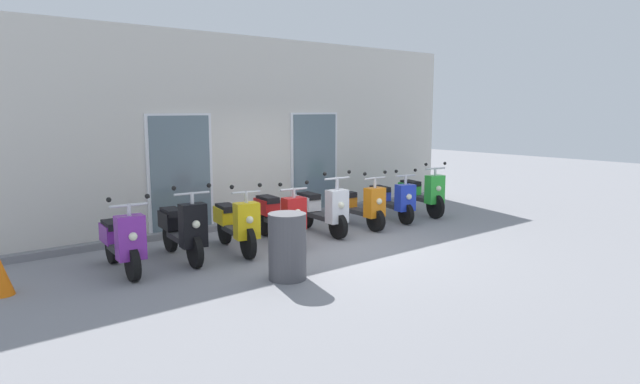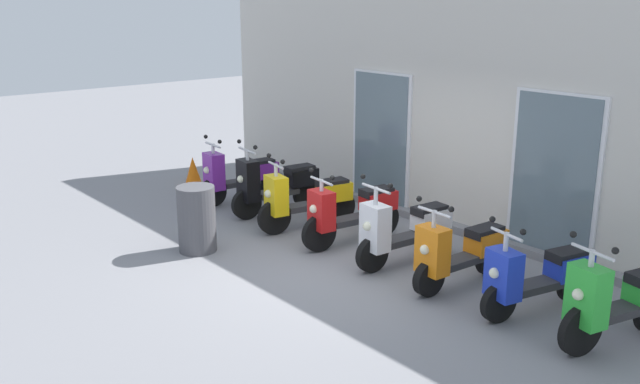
{
  "view_description": "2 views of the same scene",
  "coord_description": "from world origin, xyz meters",
  "px_view_note": "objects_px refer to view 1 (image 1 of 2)",
  "views": [
    {
      "loc": [
        -6.21,
        -7.12,
        2.39
      ],
      "look_at": [
        0.39,
        0.79,
        0.82
      ],
      "focal_mm": 30.91,
      "sensor_mm": 36.0,
      "label": 1
    },
    {
      "loc": [
        6.42,
        -5.65,
        3.49
      ],
      "look_at": [
        -0.76,
        0.4,
        0.81
      ],
      "focal_mm": 38.67,
      "sensor_mm": 36.0,
      "label": 2
    }
  ],
  "objects_px": {
    "trash_bin": "(287,246)",
    "scooter_black": "(182,229)",
    "scooter_yellow": "(236,223)",
    "scooter_green": "(422,193)",
    "scooter_blue": "(391,199)",
    "scooter_white": "(322,209)",
    "scooter_red": "(279,215)",
    "scooter_purple": "(122,241)",
    "scooter_orange": "(358,205)",
    "traffic_cone": "(0,276)"
  },
  "relations": [
    {
      "from": "scooter_orange",
      "to": "traffic_cone",
      "type": "relative_size",
      "value": 2.99
    },
    {
      "from": "scooter_purple",
      "to": "scooter_black",
      "type": "distance_m",
      "value": 0.99
    },
    {
      "from": "scooter_orange",
      "to": "trash_bin",
      "type": "bearing_deg",
      "value": -149.53
    },
    {
      "from": "scooter_purple",
      "to": "scooter_yellow",
      "type": "relative_size",
      "value": 0.95
    },
    {
      "from": "scooter_red",
      "to": "scooter_white",
      "type": "relative_size",
      "value": 1.04
    },
    {
      "from": "scooter_black",
      "to": "scooter_orange",
      "type": "height_order",
      "value": "scooter_black"
    },
    {
      "from": "scooter_black",
      "to": "scooter_blue",
      "type": "bearing_deg",
      "value": 0.74
    },
    {
      "from": "scooter_green",
      "to": "scooter_orange",
      "type": "bearing_deg",
      "value": -178.95
    },
    {
      "from": "scooter_purple",
      "to": "traffic_cone",
      "type": "relative_size",
      "value": 3.03
    },
    {
      "from": "scooter_blue",
      "to": "trash_bin",
      "type": "bearing_deg",
      "value": -155.31
    },
    {
      "from": "scooter_yellow",
      "to": "scooter_red",
      "type": "distance_m",
      "value": 0.95
    },
    {
      "from": "scooter_green",
      "to": "trash_bin",
      "type": "height_order",
      "value": "scooter_green"
    },
    {
      "from": "traffic_cone",
      "to": "trash_bin",
      "type": "bearing_deg",
      "value": -29.11
    },
    {
      "from": "scooter_red",
      "to": "scooter_purple",
      "type": "bearing_deg",
      "value": -179.22
    },
    {
      "from": "scooter_red",
      "to": "scooter_white",
      "type": "distance_m",
      "value": 1.01
    },
    {
      "from": "scooter_orange",
      "to": "scooter_green",
      "type": "xyz_separation_m",
      "value": [
        2.01,
        0.04,
        0.05
      ]
    },
    {
      "from": "scooter_white",
      "to": "scooter_purple",
      "type": "bearing_deg",
      "value": -179.15
    },
    {
      "from": "trash_bin",
      "to": "scooter_blue",
      "type": "bearing_deg",
      "value": 24.69
    },
    {
      "from": "scooter_red",
      "to": "trash_bin",
      "type": "height_order",
      "value": "scooter_red"
    },
    {
      "from": "trash_bin",
      "to": "scooter_purple",
      "type": "bearing_deg",
      "value": 132.54
    },
    {
      "from": "scooter_purple",
      "to": "scooter_white",
      "type": "bearing_deg",
      "value": 0.85
    },
    {
      "from": "scooter_orange",
      "to": "scooter_green",
      "type": "distance_m",
      "value": 2.01
    },
    {
      "from": "scooter_purple",
      "to": "scooter_yellow",
      "type": "xyz_separation_m",
      "value": [
        1.92,
        -0.03,
        0.01
      ]
    },
    {
      "from": "scooter_orange",
      "to": "traffic_cone",
      "type": "distance_m",
      "value": 6.43
    },
    {
      "from": "scooter_blue",
      "to": "scooter_yellow",
      "type": "bearing_deg",
      "value": -177.84
    },
    {
      "from": "scooter_yellow",
      "to": "trash_bin",
      "type": "height_order",
      "value": "scooter_yellow"
    },
    {
      "from": "scooter_blue",
      "to": "scooter_green",
      "type": "bearing_deg",
      "value": -2.14
    },
    {
      "from": "scooter_yellow",
      "to": "scooter_green",
      "type": "xyz_separation_m",
      "value": [
        4.94,
        0.11,
        0.01
      ]
    },
    {
      "from": "scooter_white",
      "to": "trash_bin",
      "type": "xyz_separation_m",
      "value": [
        -2.21,
        -1.88,
        -0.01
      ]
    },
    {
      "from": "scooter_purple",
      "to": "scooter_black",
      "type": "xyz_separation_m",
      "value": [
        0.99,
        0.06,
        0.04
      ]
    },
    {
      "from": "scooter_purple",
      "to": "trash_bin",
      "type": "bearing_deg",
      "value": -47.46
    },
    {
      "from": "scooter_yellow",
      "to": "scooter_white",
      "type": "height_order",
      "value": "scooter_white"
    },
    {
      "from": "scooter_yellow",
      "to": "scooter_black",
      "type": "bearing_deg",
      "value": 174.72
    },
    {
      "from": "scooter_orange",
      "to": "trash_bin",
      "type": "height_order",
      "value": "scooter_orange"
    },
    {
      "from": "scooter_yellow",
      "to": "scooter_white",
      "type": "xyz_separation_m",
      "value": [
        1.96,
        0.09,
        -0.0
      ]
    },
    {
      "from": "scooter_black",
      "to": "scooter_green",
      "type": "relative_size",
      "value": 1.05
    },
    {
      "from": "scooter_blue",
      "to": "scooter_white",
      "type": "bearing_deg",
      "value": -178.2
    },
    {
      "from": "scooter_yellow",
      "to": "scooter_blue",
      "type": "height_order",
      "value": "scooter_yellow"
    },
    {
      "from": "scooter_white",
      "to": "scooter_orange",
      "type": "height_order",
      "value": "scooter_white"
    },
    {
      "from": "trash_bin",
      "to": "scooter_black",
      "type": "bearing_deg",
      "value": 110.0
    },
    {
      "from": "scooter_green",
      "to": "scooter_red",
      "type": "bearing_deg",
      "value": -179.34
    },
    {
      "from": "scooter_blue",
      "to": "scooter_black",
      "type": "bearing_deg",
      "value": -179.26
    },
    {
      "from": "scooter_black",
      "to": "scooter_blue",
      "type": "height_order",
      "value": "scooter_black"
    },
    {
      "from": "scooter_yellow",
      "to": "trash_bin",
      "type": "bearing_deg",
      "value": -97.84
    },
    {
      "from": "scooter_black",
      "to": "scooter_yellow",
      "type": "xyz_separation_m",
      "value": [
        0.93,
        -0.09,
        -0.02
      ]
    },
    {
      "from": "scooter_black",
      "to": "scooter_red",
      "type": "height_order",
      "value": "scooter_black"
    },
    {
      "from": "scooter_black",
      "to": "trash_bin",
      "type": "relative_size",
      "value": 1.76
    },
    {
      "from": "scooter_green",
      "to": "trash_bin",
      "type": "distance_m",
      "value": 5.52
    },
    {
      "from": "scooter_green",
      "to": "traffic_cone",
      "type": "bearing_deg",
      "value": -179.37
    },
    {
      "from": "scooter_yellow",
      "to": "scooter_green",
      "type": "bearing_deg",
      "value": 1.32
    }
  ]
}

